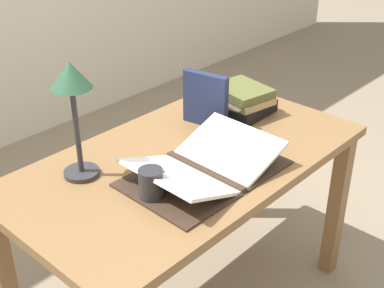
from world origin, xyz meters
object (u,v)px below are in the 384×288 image
at_px(open_book, 205,167).
at_px(reading_lamp, 72,92).
at_px(coffee_mug, 151,184).
at_px(book_stack_tall, 242,100).
at_px(book_standing_upright, 205,100).

relative_size(open_book, reading_lamp, 1.36).
bearing_deg(reading_lamp, coffee_mug, -76.63).
bearing_deg(book_stack_tall, coffee_mug, -165.13).
bearing_deg(reading_lamp, open_book, -46.95).
bearing_deg(book_standing_upright, coffee_mug, -166.78).
height_order(book_stack_tall, coffee_mug, book_stack_tall).
relative_size(reading_lamp, coffee_mug, 3.60).
height_order(open_book, coffee_mug, coffee_mug).
distance_m(open_book, coffee_mug, 0.22).
bearing_deg(open_book, book_standing_upright, 42.27).
bearing_deg(coffee_mug, book_stack_tall, 14.87).
xyz_separation_m(open_book, book_standing_upright, (0.28, 0.24, 0.08)).
xyz_separation_m(open_book, book_stack_tall, (0.47, 0.21, 0.03)).
xyz_separation_m(book_stack_tall, reading_lamp, (-0.74, 0.09, 0.25)).
relative_size(open_book, book_standing_upright, 2.52).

